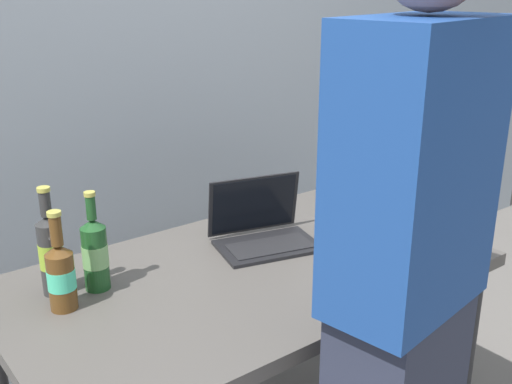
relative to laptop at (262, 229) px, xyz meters
name	(u,v)px	position (x,y,z in m)	size (l,w,h in m)	color
desk	(247,287)	(-0.16, -0.13, -0.12)	(1.52, 0.87, 0.71)	#56514C
laptop	(262,229)	(0.00, 0.00, 0.00)	(0.39, 0.33, 0.22)	black
beer_bottle_green	(61,274)	(-0.71, -0.02, 0.05)	(0.08, 0.08, 0.29)	brown
beer_bottle_brown	(95,253)	(-0.59, 0.04, 0.06)	(0.08, 0.08, 0.30)	#1E5123
beer_bottle_dark	(51,252)	(-0.70, 0.09, 0.08)	(0.07, 0.07, 0.33)	#333333
person_figure	(405,285)	(-0.15, -0.73, 0.14)	(0.44, 0.34, 1.76)	#2D3347
back_wall	(116,55)	(-0.16, 0.71, 0.54)	(6.00, 0.10, 2.60)	#99A3AD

